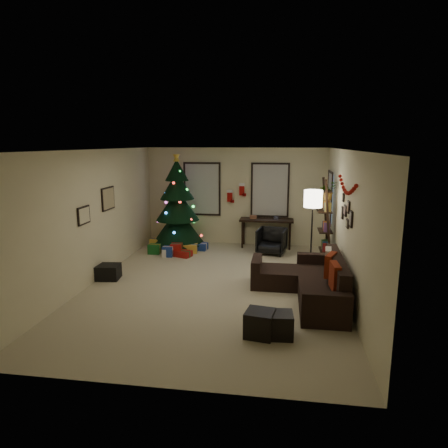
% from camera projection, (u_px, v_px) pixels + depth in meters
% --- Properties ---
extents(floor, '(7.00, 7.00, 0.00)m').
position_uv_depth(floor, '(215.00, 285.00, 8.10)').
color(floor, '#BEB290').
rests_on(floor, ground).
extents(ceiling, '(7.00, 7.00, 0.00)m').
position_uv_depth(ceiling, '(214.00, 150.00, 7.56)').
color(ceiling, white).
rests_on(ceiling, floor).
extents(wall_back, '(5.00, 0.00, 5.00)m').
position_uv_depth(wall_back, '(236.00, 197.00, 11.23)').
color(wall_back, beige).
rests_on(wall_back, floor).
extents(wall_front, '(5.00, 0.00, 5.00)m').
position_uv_depth(wall_front, '(161.00, 279.00, 4.44)').
color(wall_front, beige).
rests_on(wall_front, floor).
extents(wall_left, '(0.00, 7.00, 7.00)m').
position_uv_depth(wall_left, '(94.00, 216.00, 8.19)').
color(wall_left, beige).
rests_on(wall_left, floor).
extents(wall_right, '(0.00, 7.00, 7.00)m').
position_uv_depth(wall_right, '(346.00, 224.00, 7.47)').
color(wall_right, beige).
rests_on(wall_right, floor).
extents(window_back_left, '(1.05, 0.06, 1.50)m').
position_uv_depth(window_back_left, '(202.00, 189.00, 11.29)').
color(window_back_left, '#728CB2').
rests_on(window_back_left, wall_back).
extents(window_back_right, '(1.05, 0.06, 1.50)m').
position_uv_depth(window_back_right, '(270.00, 190.00, 11.02)').
color(window_back_right, '#728CB2').
rests_on(window_back_right, wall_back).
extents(window_right_wall, '(0.06, 0.90, 1.30)m').
position_uv_depth(window_right_wall, '(330.00, 197.00, 9.92)').
color(window_right_wall, '#728CB2').
rests_on(window_right_wall, wall_right).
extents(christmas_tree, '(1.41, 1.41, 2.62)m').
position_uv_depth(christmas_tree, '(178.00, 209.00, 10.80)').
color(christmas_tree, black).
rests_on(christmas_tree, floor).
extents(presents, '(1.50, 1.01, 0.30)m').
position_uv_depth(presents, '(175.00, 249.00, 10.41)').
color(presents, gold).
rests_on(presents, floor).
extents(sofa, '(1.68, 2.45, 0.82)m').
position_uv_depth(sofa, '(311.00, 283.00, 7.47)').
color(sofa, black).
rests_on(sofa, floor).
extents(pillow_red_a, '(0.15, 0.45, 0.44)m').
position_uv_depth(pillow_red_a, '(335.00, 277.00, 6.68)').
color(pillow_red_a, maroon).
rests_on(pillow_red_a, sofa).
extents(pillow_red_b, '(0.26, 0.43, 0.42)m').
position_uv_depth(pillow_red_b, '(331.00, 265.00, 7.32)').
color(pillow_red_b, maroon).
rests_on(pillow_red_b, sofa).
extents(pillow_cream, '(0.15, 0.40, 0.39)m').
position_uv_depth(pillow_cream, '(328.00, 259.00, 7.76)').
color(pillow_cream, beige).
rests_on(pillow_cream, sofa).
extents(ottoman_near, '(0.47, 0.47, 0.39)m').
position_uv_depth(ottoman_near, '(260.00, 323.00, 5.95)').
color(ottoman_near, black).
rests_on(ottoman_near, floor).
extents(ottoman_far, '(0.42, 0.42, 0.37)m').
position_uv_depth(ottoman_far, '(279.00, 325.00, 5.93)').
color(ottoman_far, black).
rests_on(ottoman_far, floor).
extents(desk, '(1.45, 0.52, 0.78)m').
position_uv_depth(desk, '(266.00, 222.00, 10.96)').
color(desk, black).
rests_on(desk, floor).
extents(desk_chair, '(0.75, 0.71, 0.67)m').
position_uv_depth(desk_chair, '(272.00, 241.00, 10.37)').
color(desk_chair, black).
rests_on(desk_chair, floor).
extents(bookshelf, '(0.30, 0.60, 2.06)m').
position_uv_depth(bookshelf, '(326.00, 225.00, 9.12)').
color(bookshelf, black).
rests_on(bookshelf, floor).
extents(potted_plant, '(0.64, 0.64, 0.54)m').
position_uv_depth(potted_plant, '(328.00, 188.00, 8.94)').
color(potted_plant, '#4C4C4C').
rests_on(potted_plant, bookshelf).
extents(floor_lamp, '(0.39, 0.39, 1.84)m').
position_uv_depth(floor_lamp, '(313.00, 204.00, 8.56)').
color(floor_lamp, black).
rests_on(floor_lamp, floor).
extents(art_map, '(0.04, 0.60, 0.50)m').
position_uv_depth(art_map, '(108.00, 199.00, 8.78)').
color(art_map, black).
rests_on(art_map, wall_left).
extents(art_abstract, '(0.04, 0.45, 0.35)m').
position_uv_depth(art_abstract, '(84.00, 215.00, 7.73)').
color(art_abstract, black).
rests_on(art_abstract, wall_left).
extents(gallery, '(0.03, 1.25, 0.54)m').
position_uv_depth(gallery, '(347.00, 213.00, 7.36)').
color(gallery, black).
rests_on(gallery, wall_right).
extents(garland, '(0.08, 1.90, 0.30)m').
position_uv_depth(garland, '(347.00, 186.00, 7.25)').
color(garland, '#A5140C').
rests_on(garland, wall_right).
extents(stocking_left, '(0.20, 0.05, 0.36)m').
position_uv_depth(stocking_left, '(230.00, 196.00, 11.10)').
color(stocking_left, '#990F0C').
rests_on(stocking_left, wall_back).
extents(stocking_right, '(0.20, 0.05, 0.36)m').
position_uv_depth(stocking_right, '(242.00, 189.00, 11.06)').
color(stocking_right, '#990F0C').
rests_on(stocking_right, wall_back).
extents(storage_bin, '(0.66, 0.48, 0.31)m').
position_uv_depth(storage_bin, '(105.00, 272.00, 8.46)').
color(storage_bin, black).
rests_on(storage_bin, floor).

